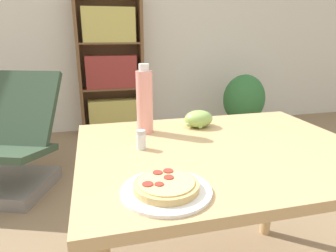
# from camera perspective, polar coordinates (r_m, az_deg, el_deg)

# --- Properties ---
(wall_back) EXTENTS (8.00, 0.05, 2.60)m
(wall_back) POSITION_cam_1_polar(r_m,az_deg,el_deg) (3.77, -9.15, 19.06)
(wall_back) COLOR silver
(wall_back) RESTS_ON ground_plane
(dining_table) EXTENTS (1.09, 0.86, 0.75)m
(dining_table) POSITION_cam_1_polar(r_m,az_deg,el_deg) (1.22, 10.05, -8.59)
(dining_table) COLOR tan
(dining_table) RESTS_ON ground_plane
(pizza_on_plate) EXTENTS (0.25, 0.25, 0.04)m
(pizza_on_plate) POSITION_cam_1_polar(r_m,az_deg,el_deg) (0.84, -0.36, -11.70)
(pizza_on_plate) COLOR white
(pizza_on_plate) RESTS_ON dining_table
(grape_bunch) EXTENTS (0.13, 0.10, 0.08)m
(grape_bunch) POSITION_cam_1_polar(r_m,az_deg,el_deg) (1.40, 5.88, 1.36)
(grape_bunch) COLOR #93BC5B
(grape_bunch) RESTS_ON dining_table
(drink_bottle) EXTENTS (0.07, 0.07, 0.30)m
(drink_bottle) POSITION_cam_1_polar(r_m,az_deg,el_deg) (1.30, -4.48, 4.76)
(drink_bottle) COLOR pink
(drink_bottle) RESTS_ON dining_table
(salt_shaker) EXTENTS (0.04, 0.04, 0.07)m
(salt_shaker) POSITION_cam_1_polar(r_m,az_deg,el_deg) (1.13, -5.15, -2.63)
(salt_shaker) COLOR white
(salt_shaker) RESTS_ON dining_table
(lounge_chair_near) EXTENTS (0.79, 0.92, 0.88)m
(lounge_chair_near) POSITION_cam_1_polar(r_m,az_deg,el_deg) (2.58, -27.63, -4.84)
(lounge_chair_near) COLOR slate
(lounge_chair_near) RESTS_ON ground_plane
(bookshelf) EXTENTS (0.75, 0.26, 1.60)m
(bookshelf) POSITION_cam_1_polar(r_m,az_deg,el_deg) (3.63, -10.79, 10.46)
(bookshelf) COLOR brown
(bookshelf) RESTS_ON ground_plane
(potted_plant_floor) EXTENTS (0.51, 0.43, 0.71)m
(potted_plant_floor) POSITION_cam_1_polar(r_m,az_deg,el_deg) (3.71, 14.25, 4.62)
(potted_plant_floor) COLOR #BCB2A3
(potted_plant_floor) RESTS_ON ground_plane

